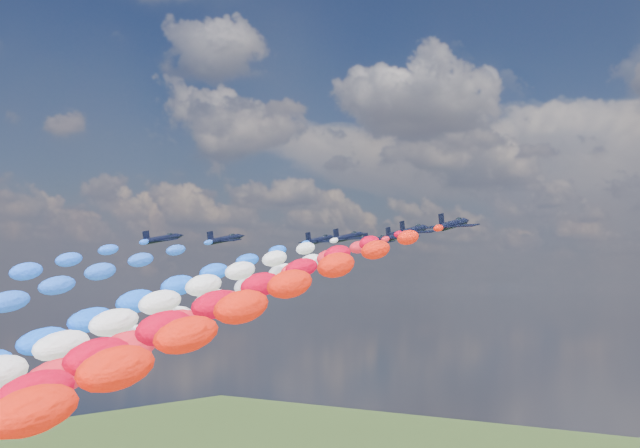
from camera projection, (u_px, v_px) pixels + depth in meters
The scene contains 14 objects.
jet_0 at pixel (162, 239), 163.84m from camera, with size 7.89×10.58×2.33m, color black, non-canonical shape.
jet_1 at pixel (225, 239), 165.25m from camera, with size 7.89×10.58×2.33m, color black, non-canonical shape.
jet_2 at pixel (320, 240), 168.04m from camera, with size 7.89×10.58×2.33m, color black, non-canonical shape.
trail_2 at pixel (66, 347), 120.06m from camera, with size 5.76×114.19×39.39m, color blue, non-canonical shape.
jet_3 at pixel (348, 237), 158.65m from camera, with size 7.89×10.58×2.33m, color black, non-canonical shape.
trail_3 at pixel (86, 352), 110.66m from camera, with size 5.76×114.19×39.39m, color white, non-canonical shape.
jet_4 at pixel (377, 241), 170.44m from camera, with size 7.89×10.58×2.33m, color black, non-canonical shape.
trail_4 at pixel (151, 346), 122.46m from camera, with size 5.76×114.19×39.39m, color white, non-canonical shape.
jet_5 at pixel (399, 236), 154.55m from camera, with size 7.89×10.58×2.33m, color black, non-canonical shape.
trail_5 at pixel (149, 354), 106.57m from camera, with size 5.76×114.19×39.39m, color red, non-canonical shape.
jet_6 at pixel (413, 231), 140.87m from camera, with size 7.89×10.58×2.33m, color black, non-canonical shape.
trail_6 at pixel (134, 364), 92.88m from camera, with size 5.76×114.19×39.39m, color red, non-canonical shape.
jet_7 at pixel (453, 224), 127.24m from camera, with size 7.89×10.58×2.33m, color black, non-canonical shape.
trail_7 at pixel (150, 377), 79.25m from camera, with size 5.76×114.19×39.39m, color red, non-canonical shape.
Camera 1 is at (92.06, -117.90, 86.25)m, focal length 48.39 mm.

